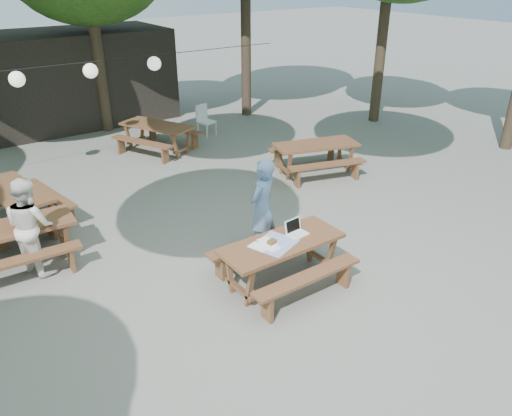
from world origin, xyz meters
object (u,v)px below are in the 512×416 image
object	(u,v)px
main_picnic_table	(281,261)
plastic_chair	(206,127)
picnic_table_nw	(14,246)
woman	(262,208)
second_person	(30,225)

from	to	relation	value
main_picnic_table	plastic_chair	xyz separation A→B (m)	(2.86, 7.36, -0.13)
picnic_table_nw	woman	world-z (taller)	woman
picnic_table_nw	second_person	xyz separation A→B (m)	(0.27, -0.31, 0.44)
main_picnic_table	second_person	bearing A→B (deg)	139.61
woman	plastic_chair	bearing A→B (deg)	-135.71
main_picnic_table	picnic_table_nw	bearing A→B (deg)	138.85
woman	second_person	world-z (taller)	woman
main_picnic_table	woman	distance (m)	1.09
second_person	woman	bearing A→B (deg)	-139.28
main_picnic_table	picnic_table_nw	distance (m)	4.50
woman	second_person	size ratio (longest dim) A/B	1.06
woman	main_picnic_table	bearing A→B (deg)	48.60
second_person	plastic_chair	xyz separation A→B (m)	(5.97, 4.71, -0.57)
woman	plastic_chair	xyz separation A→B (m)	(2.57, 6.42, -0.62)
main_picnic_table	woman	size ratio (longest dim) A/B	1.14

